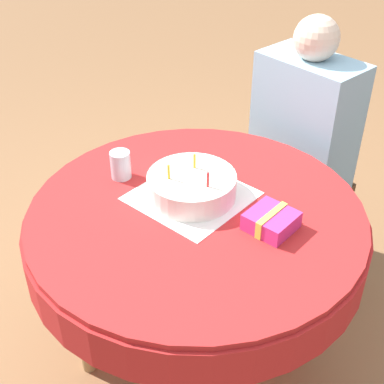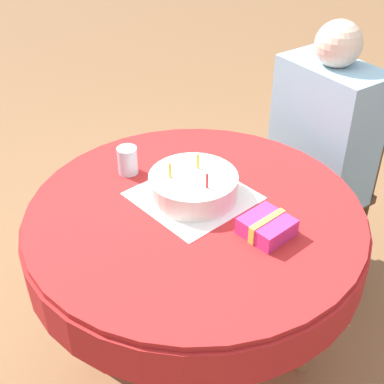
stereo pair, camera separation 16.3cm
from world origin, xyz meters
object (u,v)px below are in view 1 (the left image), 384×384
birthday_cake (192,186)px  drinking_glass (121,165)px  gift_box (271,221)px  chair (307,172)px  person (301,132)px

birthday_cake → drinking_glass: bearing=-164.4°
drinking_glass → gift_box: size_ratio=0.70×
chair → gift_box: (0.28, -0.73, 0.31)m
chair → person: bearing=-90.0°
chair → birthday_cake: 0.83m
chair → gift_box: 0.84m
chair → gift_box: size_ratio=6.19×
birthday_cake → person: bearing=90.9°
birthday_cake → gift_box: birthday_cake is taller
person → birthday_cake: 0.69m
person → drinking_glass: person is taller
person → drinking_glass: 0.80m
person → drinking_glass: bearing=-100.5°
person → gift_box: size_ratio=8.49×
chair → person: (-0.01, -0.08, 0.23)m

